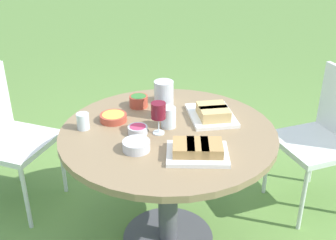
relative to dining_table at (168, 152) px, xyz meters
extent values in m
plane|color=#668E42|center=(0.00, 0.00, -0.59)|extent=(40.00, 40.00, 0.00)
cylinder|color=#4C4C51|center=(0.00, 0.00, -0.58)|extent=(0.53, 0.53, 0.02)
cylinder|color=#4C4C51|center=(0.00, 0.00, -0.24)|extent=(0.11, 0.11, 0.67)
cylinder|color=#8C7251|center=(0.00, 0.00, 0.11)|extent=(1.12, 1.12, 0.03)
cube|color=silver|center=(0.37, -0.88, -0.14)|extent=(0.57, 0.56, 0.04)
cylinder|color=silver|center=(0.48, -0.63, -0.38)|extent=(0.03, 0.03, 0.43)
cylinder|color=silver|center=(0.12, -0.79, -0.38)|extent=(0.03, 0.03, 0.43)
cylinder|color=silver|center=(0.62, -0.98, -0.38)|extent=(0.03, 0.03, 0.43)
cube|color=silver|center=(0.30, 0.96, -0.14)|extent=(0.55, 0.53, 0.04)
cylinder|color=silver|center=(0.06, 0.84, -0.38)|extent=(0.03, 0.03, 0.43)
cylinder|color=silver|center=(0.43, 0.72, -0.38)|extent=(0.03, 0.03, 0.43)
cylinder|color=silver|center=(0.55, 1.07, -0.38)|extent=(0.03, 0.03, 0.43)
cylinder|color=silver|center=(0.16, 0.03, 0.23)|extent=(0.10, 0.10, 0.21)
cone|color=silver|center=(0.21, 0.03, 0.32)|extent=(0.03, 0.03, 0.02)
cylinder|color=silver|center=(-0.03, 0.05, 0.13)|extent=(0.06, 0.06, 0.01)
cylinder|color=silver|center=(-0.03, 0.05, 0.18)|extent=(0.01, 0.01, 0.08)
cylinder|color=maroon|center=(-0.03, 0.05, 0.26)|extent=(0.07, 0.07, 0.08)
cube|color=white|center=(-0.24, -0.15, 0.14)|extent=(0.22, 0.29, 0.02)
cube|color=#B2844C|center=(-0.24, -0.08, 0.17)|extent=(0.14, 0.10, 0.05)
cube|color=#B2844C|center=(-0.24, -0.15, 0.17)|extent=(0.14, 0.10, 0.05)
cube|color=#B2844C|center=(-0.24, -0.21, 0.17)|extent=(0.14, 0.10, 0.05)
cube|color=white|center=(0.17, -0.23, 0.14)|extent=(0.35, 0.29, 0.02)
cube|color=tan|center=(0.10, -0.24, 0.18)|extent=(0.14, 0.17, 0.06)
cube|color=tan|center=(0.17, -0.23, 0.18)|extent=(0.14, 0.17, 0.06)
cylinder|color=#B74733|center=(0.10, 0.30, 0.15)|extent=(0.14, 0.14, 0.04)
cylinder|color=#E0C147|center=(0.10, 0.30, 0.16)|extent=(0.12, 0.12, 0.02)
cylinder|color=#B74733|center=(0.29, 0.18, 0.16)|extent=(0.11, 0.11, 0.06)
cylinder|color=#387533|center=(0.29, 0.18, 0.18)|extent=(0.09, 0.09, 0.03)
cylinder|color=white|center=(0.37, 0.04, 0.16)|extent=(0.11, 0.11, 0.05)
cylinder|color=#2D231E|center=(0.37, 0.04, 0.17)|extent=(0.09, 0.09, 0.02)
cylinder|color=silver|center=(-0.04, 0.15, 0.15)|extent=(0.10, 0.10, 0.04)
cylinder|color=#D6385B|center=(-0.04, 0.15, 0.16)|extent=(0.08, 0.08, 0.02)
cylinder|color=silver|center=(-0.20, 0.14, 0.15)|extent=(0.13, 0.13, 0.05)
cylinder|color=silver|center=(-0.20, 0.14, 0.17)|extent=(0.11, 0.11, 0.02)
cylinder|color=silver|center=(0.00, 0.44, 0.17)|extent=(0.06, 0.06, 0.09)
cylinder|color=silver|center=(0.04, 0.00, 0.18)|extent=(0.08, 0.08, 0.11)
camera|label=1|loc=(-1.90, -0.08, 1.15)|focal=45.00mm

